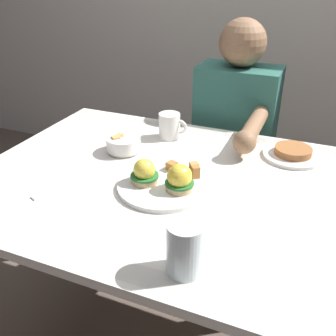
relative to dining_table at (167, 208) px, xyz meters
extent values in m
cube|color=white|center=(0.00, 0.00, 0.09)|extent=(1.20, 0.90, 0.03)
cube|color=#4C6BB7|center=(0.00, -0.40, 0.10)|extent=(1.20, 0.06, 0.00)
cube|color=#4C6BB7|center=(0.00, 0.40, 0.10)|extent=(1.20, 0.06, 0.00)
cube|color=brown|center=(-0.55, 0.40, -0.28)|extent=(0.06, 0.06, 0.71)
cube|color=brown|center=(0.55, 0.40, -0.28)|extent=(0.06, 0.06, 0.71)
cylinder|color=white|center=(0.01, -0.05, 0.11)|extent=(0.27, 0.27, 0.01)
cylinder|color=tan|center=(-0.05, -0.06, 0.13)|extent=(0.08, 0.08, 0.02)
cylinder|color=#286B2D|center=(-0.05, -0.06, 0.14)|extent=(0.08, 0.08, 0.01)
sphere|color=yellow|center=(-0.05, -0.06, 0.16)|extent=(0.06, 0.06, 0.06)
cylinder|color=tan|center=(0.06, -0.06, 0.13)|extent=(0.08, 0.08, 0.02)
cylinder|color=#286B2D|center=(0.06, -0.06, 0.14)|extent=(0.08, 0.08, 0.01)
sphere|color=yellow|center=(0.06, -0.06, 0.16)|extent=(0.07, 0.07, 0.07)
cube|color=#AD7038|center=(0.08, 0.02, 0.14)|extent=(0.03, 0.03, 0.04)
cube|color=#AD7038|center=(0.00, 0.04, 0.13)|extent=(0.04, 0.04, 0.03)
cube|color=tan|center=(0.06, 0.02, 0.13)|extent=(0.04, 0.04, 0.02)
cube|color=tan|center=(0.07, 0.04, 0.14)|extent=(0.04, 0.04, 0.04)
cylinder|color=white|center=(-0.21, 0.12, 0.11)|extent=(0.10, 0.10, 0.01)
cylinder|color=white|center=(-0.21, 0.12, 0.14)|extent=(0.12, 0.12, 0.04)
cube|color=#F4A85B|center=(-0.23, 0.13, 0.15)|extent=(0.03, 0.03, 0.03)
cube|color=#B7E093|center=(-0.22, 0.12, 0.14)|extent=(0.03, 0.03, 0.02)
cube|color=#F4A85B|center=(-0.23, 0.11, 0.15)|extent=(0.04, 0.04, 0.03)
cube|color=#EA6B70|center=(-0.24, 0.13, 0.15)|extent=(0.03, 0.03, 0.02)
cube|color=#F4A85B|center=(-0.22, 0.11, 0.13)|extent=(0.03, 0.03, 0.02)
cylinder|color=white|center=(-0.11, 0.30, 0.15)|extent=(0.08, 0.08, 0.09)
cylinder|color=black|center=(-0.11, 0.30, 0.20)|extent=(0.07, 0.07, 0.01)
torus|color=white|center=(-0.07, 0.30, 0.16)|extent=(0.06, 0.01, 0.06)
cube|color=silver|center=(-0.27, -0.16, 0.11)|extent=(0.06, 0.11, 0.00)
cube|color=silver|center=(-0.30, -0.23, 0.11)|extent=(0.04, 0.04, 0.00)
cylinder|color=silver|center=(0.19, -0.35, 0.17)|extent=(0.08, 0.08, 0.12)
cylinder|color=silver|center=(0.19, -0.35, 0.15)|extent=(0.07, 0.07, 0.09)
cylinder|color=white|center=(0.34, 0.30, 0.11)|extent=(0.20, 0.20, 0.01)
cylinder|color=#A36638|center=(0.34, 0.30, 0.13)|extent=(0.12, 0.12, 0.02)
cylinder|color=#33333D|center=(-0.03, 0.53, -0.41)|extent=(0.11, 0.11, 0.45)
cylinder|color=#33333D|center=(0.15, 0.53, -0.41)|extent=(0.11, 0.11, 0.45)
cube|color=#2D665B|center=(0.06, 0.63, 0.07)|extent=(0.34, 0.20, 0.50)
sphere|color=#936B4C|center=(0.06, 0.63, 0.41)|extent=(0.19, 0.19, 0.19)
cylinder|color=#936B4C|center=(0.18, 0.38, 0.17)|extent=(0.06, 0.30, 0.06)
sphere|color=#936B4C|center=(0.18, 0.23, 0.17)|extent=(0.08, 0.08, 0.08)
camera|label=1|loc=(0.40, -0.94, 0.70)|focal=41.14mm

